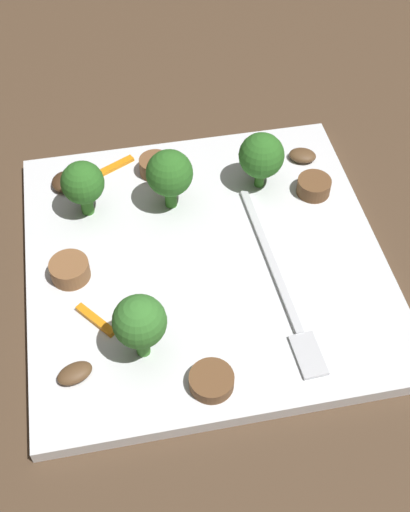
{
  "coord_description": "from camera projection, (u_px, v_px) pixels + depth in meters",
  "views": [
    {
      "loc": [
        0.32,
        -0.06,
        0.4
      ],
      "look_at": [
        0.0,
        0.0,
        0.01
      ],
      "focal_mm": 45.76,
      "sensor_mm": 36.0,
      "label": 1
    }
  ],
  "objects": [
    {
      "name": "fork",
      "position": [
        282.0,
        289.0,
        0.49
      ],
      "size": [
        0.18,
        0.02,
        0.0
      ],
      "rotation": [
        0.0,
        0.0,
        0.05
      ],
      "color": "silver",
      "rests_on": "plate"
    },
    {
      "name": "mushroom_2",
      "position": [
        64.0,
        182.0,
        0.55
      ],
      "size": [
        0.03,
        0.03,
        0.01
      ],
      "primitive_type": "ellipsoid",
      "rotation": [
        0.0,
        0.0,
        6.05
      ],
      "color": "#422B19",
      "rests_on": "plate"
    },
    {
      "name": "broccoli_floret_2",
      "position": [
        83.0,
        184.0,
        0.51
      ],
      "size": [
        0.03,
        0.03,
        0.05
      ],
      "color": "#347525",
      "rests_on": "plate"
    },
    {
      "name": "mushroom_1",
      "position": [
        75.0,
        373.0,
        0.44
      ],
      "size": [
        0.02,
        0.03,
        0.01
      ],
      "primitive_type": "ellipsoid",
      "rotation": [
        0.0,
        0.0,
        1.9
      ],
      "color": "brown",
      "rests_on": "plate"
    },
    {
      "name": "pepper_strip_0",
      "position": [
        96.0,
        320.0,
        0.47
      ],
      "size": [
        0.03,
        0.03,
        0.0
      ],
      "primitive_type": "cube",
      "rotation": [
        0.0,
        0.0,
        0.67
      ],
      "color": "orange",
      "rests_on": "plate"
    },
    {
      "name": "broccoli_floret_0",
      "position": [
        261.0,
        156.0,
        0.53
      ],
      "size": [
        0.04,
        0.04,
        0.05
      ],
      "color": "#347525",
      "rests_on": "plate"
    },
    {
      "name": "ground_plane",
      "position": [
        205.0,
        265.0,
        0.52
      ],
      "size": [
        1.4,
        1.4,
        0.0
      ],
      "primitive_type": "plane",
      "color": "#4C3826"
    },
    {
      "name": "plate",
      "position": [
        205.0,
        261.0,
        0.51
      ],
      "size": [
        0.28,
        0.28,
        0.01
      ],
      "primitive_type": "cube",
      "color": "white",
      "rests_on": "ground_plane"
    },
    {
      "name": "sausage_slice_3",
      "position": [
        211.0,
        381.0,
        0.43
      ],
      "size": [
        0.04,
        0.04,
        0.01
      ],
      "primitive_type": "cylinder",
      "rotation": [
        0.0,
        0.0,
        1.96
      ],
      "color": "brown",
      "rests_on": "plate"
    },
    {
      "name": "sausage_slice_0",
      "position": [
        70.0,
        274.0,
        0.49
      ],
      "size": [
        0.04,
        0.04,
        0.01
      ],
      "primitive_type": "cylinder",
      "rotation": [
        0.0,
        0.0,
        2.22
      ],
      "color": "brown",
      "rests_on": "plate"
    },
    {
      "name": "pepper_strip_2",
      "position": [
        108.0,
        170.0,
        0.57
      ],
      "size": [
        0.03,
        0.05,
        0.0
      ],
      "primitive_type": "cube",
      "rotation": [
        0.0,
        0.0,
        5.18
      ],
      "color": "orange",
      "rests_on": "plate"
    },
    {
      "name": "broccoli_floret_1",
      "position": [
        169.0,
        174.0,
        0.52
      ],
      "size": [
        0.04,
        0.04,
        0.05
      ],
      "color": "#347525",
      "rests_on": "plate"
    },
    {
      "name": "sausage_slice_2",
      "position": [
        155.0,
        166.0,
        0.56
      ],
      "size": [
        0.04,
        0.04,
        0.01
      ],
      "primitive_type": "cylinder",
      "rotation": [
        0.0,
        0.0,
        0.86
      ],
      "color": "brown",
      "rests_on": "plate"
    },
    {
      "name": "broccoli_floret_3",
      "position": [
        140.0,
        323.0,
        0.43
      ],
      "size": [
        0.04,
        0.04,
        0.06
      ],
      "color": "#408630",
      "rests_on": "plate"
    },
    {
      "name": "mushroom_0",
      "position": [
        302.0,
        155.0,
        0.58
      ],
      "size": [
        0.03,
        0.03,
        0.01
      ],
      "primitive_type": "ellipsoid",
      "rotation": [
        0.0,
        0.0,
        1.2
      ],
      "color": "brown",
      "rests_on": "plate"
    },
    {
      "name": "sausage_slice_1",
      "position": [
        314.0,
        186.0,
        0.55
      ],
      "size": [
        0.03,
        0.03,
        0.01
      ],
      "primitive_type": "cylinder",
      "rotation": [
        0.0,
        0.0,
        1.82
      ],
      "color": "brown",
      "rests_on": "plate"
    }
  ]
}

